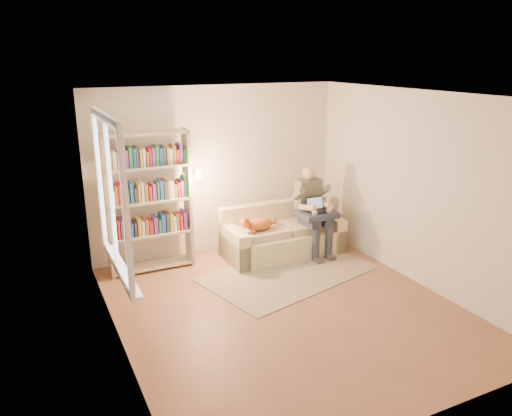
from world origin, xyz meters
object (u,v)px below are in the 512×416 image
person (312,206)px  laptop (316,208)px  sofa (282,237)px  cat (259,224)px  bookshelf (148,195)px

person → laptop: (-0.01, -0.13, 0.01)m
sofa → cat: size_ratio=2.81×
sofa → bookshelf: bearing=172.1°
cat → bookshelf: 1.68m
sofa → person: bearing=-17.9°
sofa → cat: sofa is taller
person → cat: 0.91m
bookshelf → laptop: bearing=-12.9°
bookshelf → sofa: bearing=-8.1°
sofa → laptop: (0.43, -0.28, 0.50)m
cat → laptop: laptop is taller
cat → bookshelf: (-1.54, 0.42, 0.52)m
person → bookshelf: bookshelf is taller
sofa → cat: 0.56m
person → laptop: size_ratio=4.62×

